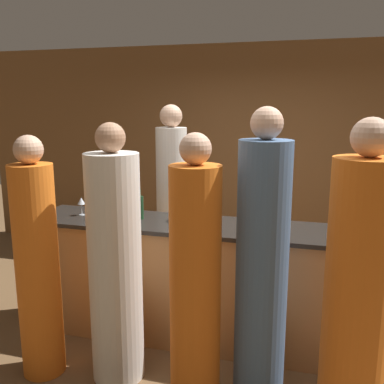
{
  "coord_description": "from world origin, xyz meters",
  "views": [
    {
      "loc": [
        0.69,
        -3.36,
        2.03
      ],
      "look_at": [
        -0.27,
        0.1,
        1.29
      ],
      "focal_mm": 40.0,
      "sensor_mm": 36.0,
      "label": 1
    }
  ],
  "objects_px": {
    "guest_2": "(358,296)",
    "wine_bottle_2": "(140,207)",
    "guest_1": "(37,266)",
    "guest_4": "(262,271)",
    "ice_bucket": "(193,210)",
    "guest_3": "(115,265)",
    "bartender": "(172,209)",
    "guest_0": "(195,283)",
    "wine_bottle_1": "(125,205)"
  },
  "relations": [
    {
      "from": "guest_0",
      "to": "guest_3",
      "type": "distance_m",
      "value": 0.64
    },
    {
      "from": "bartender",
      "to": "ice_bucket",
      "type": "bearing_deg",
      "value": 121.66
    },
    {
      "from": "guest_2",
      "to": "ice_bucket",
      "type": "height_order",
      "value": "guest_2"
    },
    {
      "from": "guest_4",
      "to": "ice_bucket",
      "type": "bearing_deg",
      "value": 132.09
    },
    {
      "from": "guest_1",
      "to": "guest_3",
      "type": "relative_size",
      "value": 0.95
    },
    {
      "from": "guest_3",
      "to": "ice_bucket",
      "type": "height_order",
      "value": "guest_3"
    },
    {
      "from": "wine_bottle_1",
      "to": "ice_bucket",
      "type": "xyz_separation_m",
      "value": [
        0.58,
        0.12,
        -0.04
      ]
    },
    {
      "from": "guest_1",
      "to": "guest_2",
      "type": "height_order",
      "value": "guest_2"
    },
    {
      "from": "guest_0",
      "to": "ice_bucket",
      "type": "distance_m",
      "value": 0.97
    },
    {
      "from": "guest_1",
      "to": "guest_3",
      "type": "xyz_separation_m",
      "value": [
        0.58,
        0.11,
        0.03
      ]
    },
    {
      "from": "wine_bottle_1",
      "to": "ice_bucket",
      "type": "relative_size",
      "value": 1.57
    },
    {
      "from": "wine_bottle_1",
      "to": "wine_bottle_2",
      "type": "xyz_separation_m",
      "value": [
        0.13,
        0.03,
        -0.02
      ]
    },
    {
      "from": "guest_4",
      "to": "ice_bucket",
      "type": "relative_size",
      "value": 9.79
    },
    {
      "from": "guest_0",
      "to": "guest_3",
      "type": "xyz_separation_m",
      "value": [
        -0.63,
        0.11,
        0.02
      ]
    },
    {
      "from": "guest_1",
      "to": "guest_4",
      "type": "xyz_separation_m",
      "value": [
        1.64,
        0.13,
        0.09
      ]
    },
    {
      "from": "guest_2",
      "to": "guest_4",
      "type": "relative_size",
      "value": 0.97
    },
    {
      "from": "bartender",
      "to": "wine_bottle_1",
      "type": "xyz_separation_m",
      "value": [
        -0.18,
        -0.78,
        0.21
      ]
    },
    {
      "from": "bartender",
      "to": "guest_4",
      "type": "bearing_deg",
      "value": 127.59
    },
    {
      "from": "guest_3",
      "to": "guest_4",
      "type": "distance_m",
      "value": 1.06
    },
    {
      "from": "guest_0",
      "to": "ice_bucket",
      "type": "xyz_separation_m",
      "value": [
        -0.26,
        0.89,
        0.27
      ]
    },
    {
      "from": "bartender",
      "to": "guest_2",
      "type": "distance_m",
      "value": 2.3
    },
    {
      "from": "guest_1",
      "to": "guest_0",
      "type": "bearing_deg",
      "value": -0.23
    },
    {
      "from": "guest_2",
      "to": "guest_1",
      "type": "bearing_deg",
      "value": 179.51
    },
    {
      "from": "guest_4",
      "to": "wine_bottle_1",
      "type": "bearing_deg",
      "value": 153.12
    },
    {
      "from": "guest_2",
      "to": "wine_bottle_2",
      "type": "distance_m",
      "value": 1.94
    },
    {
      "from": "guest_2",
      "to": "guest_3",
      "type": "height_order",
      "value": "guest_2"
    },
    {
      "from": "guest_2",
      "to": "ice_bucket",
      "type": "bearing_deg",
      "value": 144.55
    },
    {
      "from": "bartender",
      "to": "guest_1",
      "type": "xyz_separation_m",
      "value": [
        -0.54,
        -1.55,
        -0.11
      ]
    },
    {
      "from": "guest_4",
      "to": "ice_bucket",
      "type": "height_order",
      "value": "guest_4"
    },
    {
      "from": "guest_4",
      "to": "wine_bottle_2",
      "type": "height_order",
      "value": "guest_4"
    },
    {
      "from": "bartender",
      "to": "guest_4",
      "type": "height_order",
      "value": "bartender"
    },
    {
      "from": "guest_4",
      "to": "wine_bottle_2",
      "type": "bearing_deg",
      "value": 149.43
    },
    {
      "from": "guest_3",
      "to": "wine_bottle_2",
      "type": "height_order",
      "value": "guest_3"
    },
    {
      "from": "wine_bottle_2",
      "to": "guest_0",
      "type": "bearing_deg",
      "value": -48.46
    },
    {
      "from": "guest_2",
      "to": "guest_3",
      "type": "relative_size",
      "value": 1.03
    },
    {
      "from": "guest_2",
      "to": "bartender",
      "type": "bearing_deg",
      "value": 137.01
    },
    {
      "from": "guest_1",
      "to": "wine_bottle_1",
      "type": "height_order",
      "value": "guest_1"
    },
    {
      "from": "wine_bottle_1",
      "to": "ice_bucket",
      "type": "distance_m",
      "value": 0.6
    },
    {
      "from": "guest_2",
      "to": "wine_bottle_1",
      "type": "height_order",
      "value": "guest_2"
    },
    {
      "from": "wine_bottle_2",
      "to": "guest_3",
      "type": "bearing_deg",
      "value": -82.73
    },
    {
      "from": "guest_3",
      "to": "wine_bottle_1",
      "type": "distance_m",
      "value": 0.76
    },
    {
      "from": "bartender",
      "to": "guest_0",
      "type": "relative_size",
      "value": 1.09
    },
    {
      "from": "wine_bottle_1",
      "to": "ice_bucket",
      "type": "bearing_deg",
      "value": 11.25
    },
    {
      "from": "wine_bottle_2",
      "to": "guest_2",
      "type": "bearing_deg",
      "value": -25.43
    },
    {
      "from": "guest_0",
      "to": "wine_bottle_2",
      "type": "distance_m",
      "value": 1.12
    },
    {
      "from": "guest_1",
      "to": "wine_bottle_2",
      "type": "relative_size",
      "value": 6.8
    },
    {
      "from": "guest_2",
      "to": "guest_4",
      "type": "height_order",
      "value": "guest_4"
    },
    {
      "from": "guest_4",
      "to": "ice_bucket",
      "type": "distance_m",
      "value": 1.04
    },
    {
      "from": "bartender",
      "to": "ice_bucket",
      "type": "distance_m",
      "value": 0.8
    },
    {
      "from": "wine_bottle_2",
      "to": "ice_bucket",
      "type": "relative_size",
      "value": 1.3
    }
  ]
}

